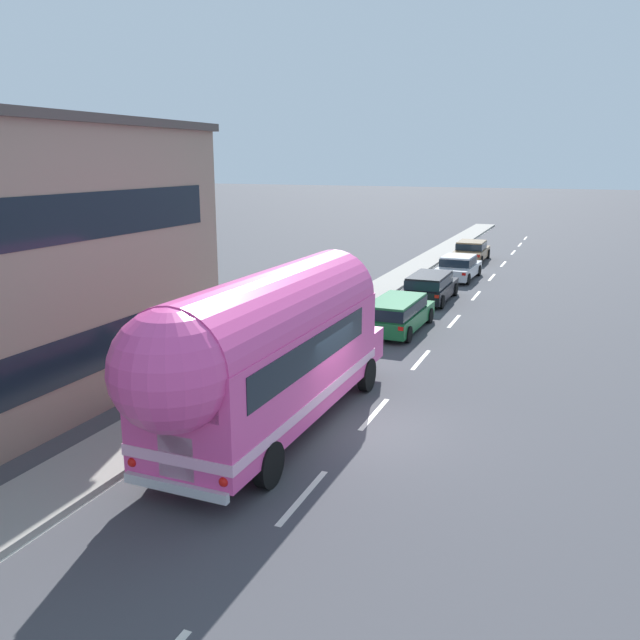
{
  "coord_description": "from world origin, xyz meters",
  "views": [
    {
      "loc": [
        4.87,
        -14.73,
        6.7
      ],
      "look_at": [
        -1.97,
        2.06,
        2.23
      ],
      "focal_mm": 36.62,
      "sensor_mm": 36.0,
      "label": 1
    }
  ],
  "objects_px": {
    "car_third": "(458,267)",
    "car_fourth": "(471,250)",
    "painted_bus": "(266,348)",
    "car_lead": "(397,312)",
    "car_second": "(430,285)"
  },
  "relations": [
    {
      "from": "painted_bus",
      "to": "car_third",
      "type": "relative_size",
      "value": 2.35
    },
    {
      "from": "car_third",
      "to": "car_fourth",
      "type": "distance_m",
      "value": 7.23
    },
    {
      "from": "car_second",
      "to": "car_fourth",
      "type": "relative_size",
      "value": 0.98
    },
    {
      "from": "car_third",
      "to": "painted_bus",
      "type": "bearing_deg",
      "value": -90.6
    },
    {
      "from": "car_third",
      "to": "car_fourth",
      "type": "relative_size",
      "value": 0.98
    },
    {
      "from": "car_third",
      "to": "car_lead",
      "type": "bearing_deg",
      "value": -90.29
    },
    {
      "from": "car_second",
      "to": "car_third",
      "type": "distance_m",
      "value": 6.55
    },
    {
      "from": "painted_bus",
      "to": "car_lead",
      "type": "xyz_separation_m",
      "value": [
        0.19,
        11.11,
        -1.51
      ]
    },
    {
      "from": "car_lead",
      "to": "car_third",
      "type": "xyz_separation_m",
      "value": [
        0.06,
        12.68,
        -0.06
      ]
    },
    {
      "from": "painted_bus",
      "to": "car_lead",
      "type": "bearing_deg",
      "value": 89.04
    },
    {
      "from": "painted_bus",
      "to": "car_lead",
      "type": "relative_size",
      "value": 2.28
    },
    {
      "from": "painted_bus",
      "to": "car_third",
      "type": "xyz_separation_m",
      "value": [
        0.25,
        23.79,
        -1.57
      ]
    },
    {
      "from": "painted_bus",
      "to": "car_second",
      "type": "xyz_separation_m",
      "value": [
        0.12,
        17.24,
        -1.52
      ]
    },
    {
      "from": "car_lead",
      "to": "car_fourth",
      "type": "bearing_deg",
      "value": 91.15
    },
    {
      "from": "car_lead",
      "to": "car_second",
      "type": "bearing_deg",
      "value": 90.67
    }
  ]
}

